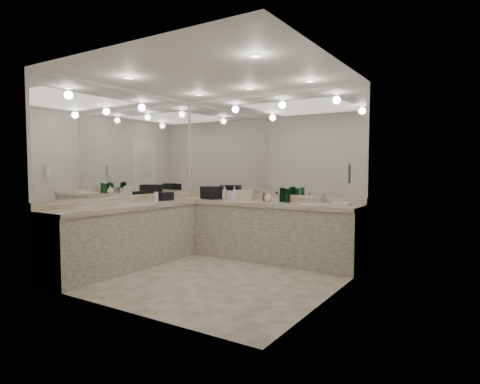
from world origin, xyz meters
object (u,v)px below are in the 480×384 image
Objects in this scene: black_toiletry_bag at (211,193)px; cream_cosmetic_case at (244,195)px; hand_towel at (341,204)px; soap_bottle_a at (225,193)px; sink at (316,205)px; soap_bottle_c at (268,197)px; wall_phone at (347,173)px; soap_bottle_b at (234,193)px.

black_toiletry_bag reaches higher than cream_cosmetic_case.
hand_towel is 1.08× the size of soap_bottle_a.
sink is 2.83× the size of soap_bottle_c.
black_toiletry_bag is 1.26× the size of cream_cosmetic_case.
soap_bottle_a reaches higher than sink.
black_toiletry_bag is 0.61m from cream_cosmetic_case.
soap_bottle_a reaches higher than black_toiletry_bag.
soap_bottle_c is (0.49, -0.09, -0.00)m from cream_cosmetic_case.
soap_bottle_c is at bearing -177.85° from sink.
soap_bottle_c is (-1.10, -0.07, 0.06)m from hand_towel.
sink is 0.36m from hand_towel.
cream_cosmetic_case is (-1.85, 0.57, -0.37)m from wall_phone.
soap_bottle_b is (0.47, -0.01, 0.01)m from black_toiletry_bag.
soap_bottle_b reaches higher than hand_towel.
wall_phone is at bearing -39.57° from sink.
cream_cosmetic_case is 0.16m from soap_bottle_b.
sink is at bearing -172.70° from hand_towel.
soap_bottle_b reaches higher than cream_cosmetic_case.
sink is at bearing 0.41° from soap_bottle_a.
soap_bottle_c is (0.63, -0.02, -0.03)m from soap_bottle_b.
soap_bottle_b reaches higher than black_toiletry_bag.
hand_towel is at bearing 1.68° from soap_bottle_a.
sink is at bearing 2.15° from soap_bottle_c.
cream_cosmetic_case is at bearing 6.09° from black_toiletry_bag.
sink is 1.83× the size of wall_phone.
soap_bottle_a is 1.03× the size of soap_bottle_b.
soap_bottle_a is (-0.32, -0.08, 0.03)m from cream_cosmetic_case.
black_toiletry_bag is 1.59× the size of soap_bottle_a.
sink is 0.91m from wall_phone.
soap_bottle_a is (0.28, -0.01, 0.01)m from black_toiletry_bag.
soap_bottle_b reaches higher than soap_bottle_c.
wall_phone reaches higher than soap_bottle_a.
soap_bottle_a is at bearing 178.82° from soap_bottle_c.
hand_towel reaches higher than sink.
cream_cosmetic_case reaches higher than soap_bottle_c.
black_toiletry_bag is at bearing 178.32° from soap_bottle_b.
soap_bottle_a is (-1.92, -0.06, 0.09)m from hand_towel.
hand_towel is 1.56× the size of soap_bottle_c.
sink is 2.01× the size of soap_bottle_b.
hand_towel is (0.35, 0.05, 0.03)m from sink.
cream_cosmetic_case reaches higher than sink.
sink is 1.57m from soap_bottle_a.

